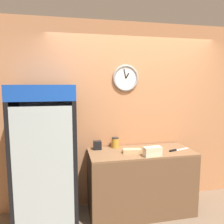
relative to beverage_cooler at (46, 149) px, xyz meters
name	(u,v)px	position (x,y,z in m)	size (l,w,h in m)	color
wall_back	(134,114)	(1.27, 0.33, 0.37)	(5.20, 0.10, 2.70)	tan
prep_counter	(141,181)	(1.27, -0.03, -0.54)	(1.45, 0.62, 0.89)	brown
beverage_cooler	(46,149)	(0.00, 0.00, 0.00)	(0.76, 0.66, 1.80)	black
sandwich_stack_bottom	(152,154)	(1.34, -0.26, -0.07)	(0.24, 0.12, 0.06)	beige
sandwich_stack_middle	(153,149)	(1.34, -0.26, -0.01)	(0.24, 0.13, 0.06)	beige
sandwich_flat_left	(132,151)	(1.12, -0.09, -0.07)	(0.25, 0.14, 0.06)	tan
chefs_knife	(176,150)	(1.76, -0.11, -0.09)	(0.35, 0.15, 0.02)	silver
condiment_jar	(115,143)	(0.95, 0.20, -0.02)	(0.11, 0.11, 0.15)	gold
napkin_dispenser	(97,145)	(0.69, 0.17, -0.04)	(0.11, 0.09, 0.12)	black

